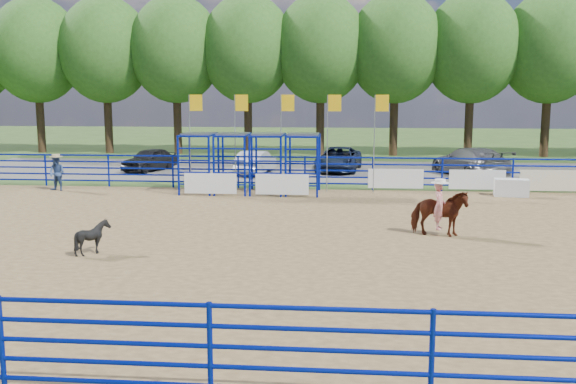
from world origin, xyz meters
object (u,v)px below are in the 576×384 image
Objects in this scene: car_a at (150,159)px; car_d at (470,162)px; announcer_table at (511,188)px; spectator_cowboy at (57,172)px; car_b at (256,162)px; car_c at (339,159)px; calf at (93,237)px; horse_and_rider at (439,208)px.

car_d reaches higher than car_a.
spectator_cowboy reaches higher than announcer_table.
car_c is at bearing -150.05° from car_b.
car_b is at bearing 13.89° from car_a.
car_b is (6.02, -0.81, -0.00)m from car_a.
calf is 21.81m from car_d.
horse_and_rider is 10.00m from calf.
car_c is (10.39, 0.86, 0.03)m from car_a.
calf is at bearing 31.25° from car_d.
calf is (-13.58, -10.87, 0.10)m from announcer_table.
car_a is (-17.66, 7.26, 0.25)m from announcer_table.
car_c reaches higher than calf.
spectator_cowboy reaches higher than car_d.
calf is at bearing -55.74° from car_a.
car_d is at bearing -6.03° from car_c.
spectator_cowboy reaches higher than calf.
spectator_cowboy reaches higher than car_b.
car_a is (-13.61, 15.10, -0.24)m from horse_and_rider.
car_a is at bearing 132.03° from horse_and_rider.
announcer_table is 0.85× the size of spectator_cowboy.
announcer_table is 8.83m from horse_and_rider.
announcer_table is 19.48m from spectator_cowboy.
horse_and_rider reaches higher than announcer_table.
announcer_table is 10.90m from car_c.
car_d is (11.15, 0.12, 0.13)m from car_b.
car_a reaches higher than calf.
car_b is (-7.59, 14.29, -0.24)m from horse_and_rider.
spectator_cowboy is at bearing 22.76° from calf.
car_a is (-4.09, 18.13, 0.15)m from calf.
calf is 0.18× the size of car_d.
announcer_table is at bearing -57.62° from calf.
spectator_cowboy is 0.43× the size of car_a.
horse_and_rider reaches higher than car_d.
car_a is at bearing 6.41° from calf.
spectator_cowboy is 0.31× the size of car_d.
car_d is (-0.48, 6.58, 0.38)m from announcer_table.
car_a is 6.08m from car_b.
spectator_cowboy is at bearing -179.29° from announcer_table.
car_d reaches higher than car_b.
calf is 12.16m from spectator_cowboy.
calf is 0.20× the size of car_c.
announcer_table is 0.55× the size of horse_and_rider.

